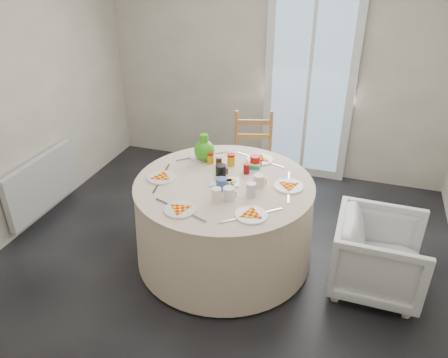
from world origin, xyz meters
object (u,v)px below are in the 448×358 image
(wooden_chair, at_px, (253,159))
(green_pitcher, at_px, (204,149))
(table, at_px, (224,222))
(radiator, at_px, (43,183))
(armchair, at_px, (380,249))

(wooden_chair, height_order, green_pitcher, green_pitcher)
(table, bearing_deg, green_pitcher, 130.81)
(table, height_order, green_pitcher, green_pitcher)
(radiator, height_order, table, table)
(green_pitcher, bearing_deg, table, -59.33)
(green_pitcher, bearing_deg, radiator, 179.77)
(table, bearing_deg, wooden_chair, 91.35)
(armchair, bearing_deg, table, 91.15)
(table, distance_m, wooden_chair, 1.07)
(table, bearing_deg, armchair, 0.54)
(table, relative_size, wooden_chair, 1.61)
(radiator, height_order, wooden_chair, wooden_chair)
(radiator, xyz_separation_m, table, (1.94, -0.06, -0.01))
(radiator, distance_m, wooden_chair, 2.17)
(green_pitcher, bearing_deg, wooden_chair, 58.77)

